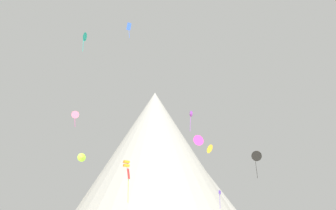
{
  "coord_description": "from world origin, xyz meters",
  "views": [
    {
      "loc": [
        9.96,
        -30.98,
        4.66
      ],
      "look_at": [
        -0.24,
        45.46,
        25.22
      ],
      "focal_mm": 39.64,
      "sensor_mm": 36.0,
      "label": 1
    }
  ],
  "objects_px": {
    "kite_lime_low": "(82,157)",
    "kite_indigo_low": "(220,195)",
    "kite_blue_high": "(129,27)",
    "kite_violet_mid": "(191,114)",
    "kite_teal_high": "(84,37)",
    "kite_black_low": "(257,156)",
    "kite_rainbow_mid": "(75,115)",
    "rock_massif": "(160,162)",
    "kite_red_low": "(128,178)",
    "kite_magenta_mid": "(198,140)",
    "kite_gold_low": "(210,149)",
    "kite_orange_mid": "(126,164)"
  },
  "relations": [
    {
      "from": "kite_teal_high",
      "to": "kite_gold_low",
      "type": "height_order",
      "value": "kite_teal_high"
    },
    {
      "from": "kite_red_low",
      "to": "kite_lime_low",
      "type": "height_order",
      "value": "kite_lime_low"
    },
    {
      "from": "kite_teal_high",
      "to": "kite_black_low",
      "type": "distance_m",
      "value": 39.53
    },
    {
      "from": "rock_massif",
      "to": "kite_red_low",
      "type": "xyz_separation_m",
      "value": [
        8.48,
        -85.15,
        -11.39
      ]
    },
    {
      "from": "kite_teal_high",
      "to": "kite_lime_low",
      "type": "height_order",
      "value": "kite_teal_high"
    },
    {
      "from": "kite_violet_mid",
      "to": "kite_black_low",
      "type": "bearing_deg",
      "value": 21.67
    },
    {
      "from": "kite_violet_mid",
      "to": "kite_rainbow_mid",
      "type": "xyz_separation_m",
      "value": [
        -28.05,
        0.06,
        0.74
      ]
    },
    {
      "from": "kite_teal_high",
      "to": "kite_indigo_low",
      "type": "height_order",
      "value": "kite_teal_high"
    },
    {
      "from": "kite_indigo_low",
      "to": "kite_lime_low",
      "type": "bearing_deg",
      "value": 172.38
    },
    {
      "from": "kite_lime_low",
      "to": "kite_rainbow_mid",
      "type": "bearing_deg",
      "value": 81.93
    },
    {
      "from": "kite_lime_low",
      "to": "kite_rainbow_mid",
      "type": "relative_size",
      "value": 0.43
    },
    {
      "from": "kite_indigo_low",
      "to": "kite_gold_low",
      "type": "xyz_separation_m",
      "value": [
        -1.35,
        -18.88,
        6.82
      ]
    },
    {
      "from": "kite_blue_high",
      "to": "kite_violet_mid",
      "type": "xyz_separation_m",
      "value": [
        11.72,
        14.17,
        -15.82
      ]
    },
    {
      "from": "kite_teal_high",
      "to": "kite_rainbow_mid",
      "type": "height_order",
      "value": "kite_teal_high"
    },
    {
      "from": "kite_rainbow_mid",
      "to": "kite_gold_low",
      "type": "distance_m",
      "value": 42.17
    },
    {
      "from": "rock_massif",
      "to": "kite_orange_mid",
      "type": "distance_m",
      "value": 49.09
    },
    {
      "from": "kite_red_low",
      "to": "kite_rainbow_mid",
      "type": "xyz_separation_m",
      "value": [
        -21.08,
        30.65,
        17.23
      ]
    },
    {
      "from": "kite_red_low",
      "to": "kite_orange_mid",
      "type": "height_order",
      "value": "kite_orange_mid"
    },
    {
      "from": "kite_rainbow_mid",
      "to": "kite_indigo_low",
      "type": "distance_m",
      "value": 39.39
    },
    {
      "from": "kite_violet_mid",
      "to": "kite_rainbow_mid",
      "type": "distance_m",
      "value": 28.06
    },
    {
      "from": "kite_black_low",
      "to": "kite_indigo_low",
      "type": "height_order",
      "value": "kite_black_low"
    },
    {
      "from": "kite_red_low",
      "to": "kite_teal_high",
      "type": "bearing_deg",
      "value": -63.92
    },
    {
      "from": "kite_black_low",
      "to": "kite_rainbow_mid",
      "type": "relative_size",
      "value": 1.32
    },
    {
      "from": "kite_magenta_mid",
      "to": "kite_teal_high",
      "type": "bearing_deg",
      "value": 13.47
    },
    {
      "from": "kite_orange_mid",
      "to": "kite_indigo_low",
      "type": "relative_size",
      "value": 0.51
    },
    {
      "from": "kite_lime_low",
      "to": "kite_indigo_low",
      "type": "distance_m",
      "value": 29.18
    },
    {
      "from": "kite_blue_high",
      "to": "kite_gold_low",
      "type": "height_order",
      "value": "kite_blue_high"
    },
    {
      "from": "rock_massif",
      "to": "kite_magenta_mid",
      "type": "height_order",
      "value": "rock_massif"
    },
    {
      "from": "kite_red_low",
      "to": "kite_orange_mid",
      "type": "relative_size",
      "value": 2.56
    },
    {
      "from": "kite_teal_high",
      "to": "kite_gold_low",
      "type": "xyz_separation_m",
      "value": [
        21.53,
        2.56,
        -19.97
      ]
    },
    {
      "from": "rock_massif",
      "to": "kite_magenta_mid",
      "type": "bearing_deg",
      "value": -74.83
    },
    {
      "from": "kite_rainbow_mid",
      "to": "kite_teal_high",
      "type": "bearing_deg",
      "value": 95.49
    },
    {
      "from": "rock_massif",
      "to": "kite_magenta_mid",
      "type": "distance_m",
      "value": 67.48
    },
    {
      "from": "rock_massif",
      "to": "kite_rainbow_mid",
      "type": "relative_size",
      "value": 20.4
    },
    {
      "from": "kite_violet_mid",
      "to": "kite_rainbow_mid",
      "type": "relative_size",
      "value": 1.23
    },
    {
      "from": "kite_blue_high",
      "to": "kite_orange_mid",
      "type": "height_order",
      "value": "kite_blue_high"
    },
    {
      "from": "kite_blue_high",
      "to": "kite_gold_low",
      "type": "bearing_deg",
      "value": -13.87
    },
    {
      "from": "kite_lime_low",
      "to": "kite_violet_mid",
      "type": "height_order",
      "value": "kite_violet_mid"
    },
    {
      "from": "kite_lime_low",
      "to": "kite_orange_mid",
      "type": "xyz_separation_m",
      "value": [
        4.81,
        17.68,
        0.47
      ]
    },
    {
      "from": "rock_massif",
      "to": "kite_gold_low",
      "type": "bearing_deg",
      "value": -75.49
    },
    {
      "from": "kite_violet_mid",
      "to": "kite_black_low",
      "type": "xyz_separation_m",
      "value": [
        13.46,
        -9.76,
        -11.18
      ]
    },
    {
      "from": "kite_orange_mid",
      "to": "rock_massif",
      "type": "bearing_deg",
      "value": -29.88
    },
    {
      "from": "kite_black_low",
      "to": "kite_rainbow_mid",
      "type": "distance_m",
      "value": 44.29
    },
    {
      "from": "kite_red_low",
      "to": "kite_rainbow_mid",
      "type": "distance_m",
      "value": 41.0
    },
    {
      "from": "kite_violet_mid",
      "to": "kite_orange_mid",
      "type": "bearing_deg",
      "value": -141.83
    },
    {
      "from": "kite_orange_mid",
      "to": "kite_rainbow_mid",
      "type": "distance_m",
      "value": 17.27
    },
    {
      "from": "kite_blue_high",
      "to": "kite_black_low",
      "type": "relative_size",
      "value": 0.66
    },
    {
      "from": "rock_massif",
      "to": "kite_indigo_low",
      "type": "xyz_separation_m",
      "value": [
        21.54,
        -59.12,
        -13.27
      ]
    },
    {
      "from": "kite_magenta_mid",
      "to": "kite_gold_low",
      "type": "bearing_deg",
      "value": 75.4
    },
    {
      "from": "kite_black_low",
      "to": "kite_gold_low",
      "type": "relative_size",
      "value": 3.45
    }
  ]
}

